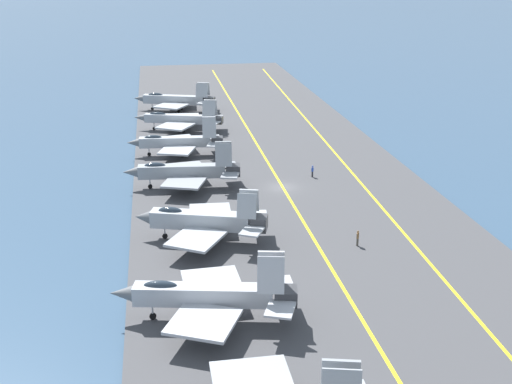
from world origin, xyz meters
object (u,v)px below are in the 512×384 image
at_px(parked_jet_sixth, 181,119).
at_px(parked_jet_fourth, 184,171).
at_px(parked_jet_seventh, 176,100).
at_px(parked_jet_third, 203,220).
at_px(crew_brown_vest, 358,237).
at_px(parked_jet_second, 208,295).
at_px(parked_jet_fifth, 178,142).
at_px(crew_blue_vest, 312,171).

bearing_deg(parked_jet_sixth, parked_jet_fourth, 178.15).
height_order(parked_jet_fourth, parked_jet_seventh, parked_jet_fourth).
distance_m(parked_jet_fourth, parked_jet_sixth, 31.83).
distance_m(parked_jet_third, crew_brown_vest, 17.36).
relative_size(parked_jet_second, parked_jet_fifth, 1.06).
xyz_separation_m(parked_jet_fifth, crew_blue_vest, (-14.22, -18.86, -1.33)).
height_order(parked_jet_third, parked_jet_seventh, parked_jet_third).
relative_size(parked_jet_second, crew_brown_vest, 8.95).
xyz_separation_m(parked_jet_third, parked_jet_fifth, (34.33, 1.21, -0.19)).
height_order(parked_jet_third, parked_jet_fourth, parked_jet_fourth).
bearing_deg(parked_jet_fourth, parked_jet_seventh, -0.99).
xyz_separation_m(parked_jet_third, parked_jet_seventh, (67.23, 0.17, -0.10)).
relative_size(parked_jet_fourth, parked_jet_sixth, 0.97).
bearing_deg(parked_jet_fourth, parked_jet_second, -179.88).
bearing_deg(parked_jet_third, crew_blue_vest, -41.27).
xyz_separation_m(parked_jet_fourth, crew_brown_vest, (-22.47, -17.83, -1.43)).
xyz_separation_m(parked_jet_second, parked_jet_fifth, (51.42, 0.27, -0.24)).
bearing_deg(parked_jet_sixth, parked_jet_fifth, 175.61).
height_order(parked_jet_seventh, crew_brown_vest, parked_jet_seventh).
bearing_deg(parked_jet_third, parked_jet_seventh, 0.15).
distance_m(parked_jet_second, parked_jet_seventh, 84.32).
height_order(parked_jet_fifth, parked_jet_seventh, parked_jet_fifth).
relative_size(parked_jet_seventh, crew_brown_vest, 9.51).
relative_size(parked_jet_second, crew_blue_vest, 9.49).
bearing_deg(crew_blue_vest, parked_jet_third, 138.73).
bearing_deg(parked_jet_fourth, parked_jet_fifth, 0.69).
height_order(parked_jet_second, parked_jet_third, parked_jet_second).
relative_size(parked_jet_third, parked_jet_fourth, 0.94).
bearing_deg(crew_brown_vest, parked_jet_sixth, 17.20).
height_order(parked_jet_second, crew_brown_vest, parked_jet_second).
bearing_deg(crew_brown_vest, parked_jet_fourth, 38.43).
bearing_deg(crew_brown_vest, crew_blue_vest, -1.99).
height_order(parked_jet_third, crew_blue_vest, parked_jet_third).
relative_size(parked_jet_fifth, crew_brown_vest, 8.47).
xyz_separation_m(parked_jet_sixth, crew_brown_vest, (-54.28, -16.80, -1.26)).
bearing_deg(crew_brown_vest, parked_jet_second, 126.22).
xyz_separation_m(parked_jet_second, parked_jet_fourth, (35.47, 0.07, -0.08)).
bearing_deg(parked_jet_second, parked_jet_fourth, 0.12).
xyz_separation_m(parked_jet_fifth, crew_brown_vest, (-38.42, -18.02, -1.27)).
relative_size(parked_jet_fourth, parked_jet_seventh, 0.93).
distance_m(parked_jet_fourth, parked_jet_fifth, 15.95).
bearing_deg(crew_blue_vest, parked_jet_fifth, 52.98).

